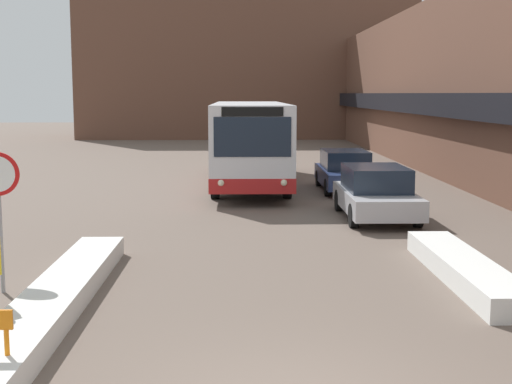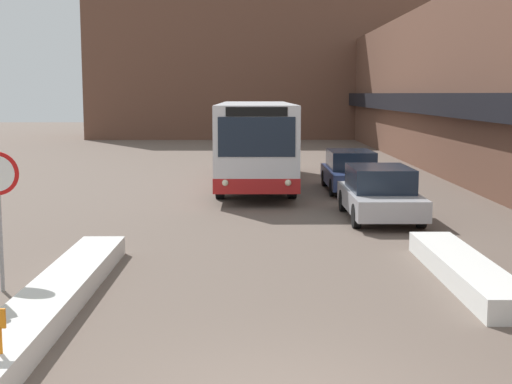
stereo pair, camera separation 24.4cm
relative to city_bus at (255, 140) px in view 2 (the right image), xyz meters
name	(u,v)px [view 2 (the right image)]	position (x,y,z in m)	size (l,w,h in m)	color
building_row_right	(487,87)	(10.19, 4.26, 2.04)	(5.50, 60.00, 7.52)	brown
building_backdrop_far	(256,61)	(0.22, 30.76, 4.38)	(26.00, 8.00, 12.16)	brown
snow_bank_left	(53,298)	(-3.38, -15.98, -1.51)	(0.90, 8.18, 0.38)	silver
snow_bank_right	(465,270)	(3.82, -14.25, -1.50)	(0.90, 5.30, 0.42)	silver
city_bus	(255,140)	(0.00, 0.00, 0.00)	(2.69, 11.77, 3.12)	silver
parked_car_front	(380,193)	(3.42, -7.56, -0.97)	(1.89, 4.33, 1.46)	#B7B7BC
parked_car_middle	(351,171)	(3.42, -1.75, -0.99)	(1.79, 4.28, 1.45)	navy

